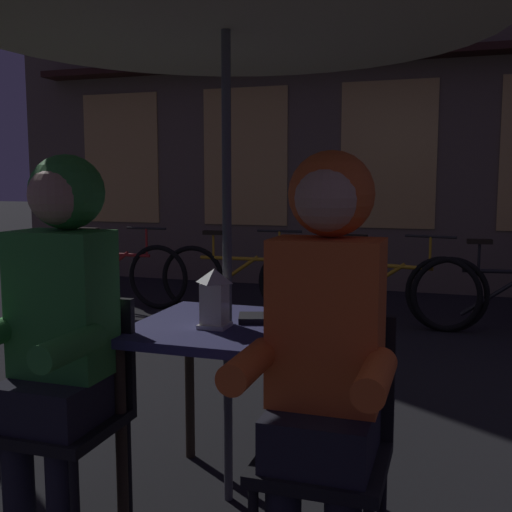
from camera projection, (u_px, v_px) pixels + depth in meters
ground_plane at (229, 499)px, 2.53m from camera, size 60.00×60.00×0.00m
cafe_table at (228, 348)px, 2.45m from camera, size 0.72×0.72×0.74m
lantern at (214, 297)px, 2.36m from camera, size 0.11×0.11×0.23m
chair_left at (72, 402)px, 2.27m from camera, size 0.40×0.40×0.87m
chair_right at (327, 436)px, 1.97m from camera, size 0.40×0.40×0.87m
person_left_hooded at (58, 311)px, 2.17m from camera, size 0.45×0.56×1.40m
person_right_hooded at (325, 331)px, 1.88m from camera, size 0.45×0.56×1.40m
shopfront_building at (394, 28)px, 7.22m from camera, size 10.00×0.93×6.20m
bicycle_nearest at (114, 273)px, 6.39m from camera, size 1.68×0.08×0.84m
bicycle_second at (241, 278)px, 6.04m from camera, size 1.68×0.13×0.84m
bicycle_third at (385, 287)px, 5.54m from camera, size 1.66×0.33×0.84m
bicycle_fourth at (512, 295)px, 5.18m from camera, size 1.67×0.26×0.84m
book at (264, 318)px, 2.48m from camera, size 0.23×0.19×0.02m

